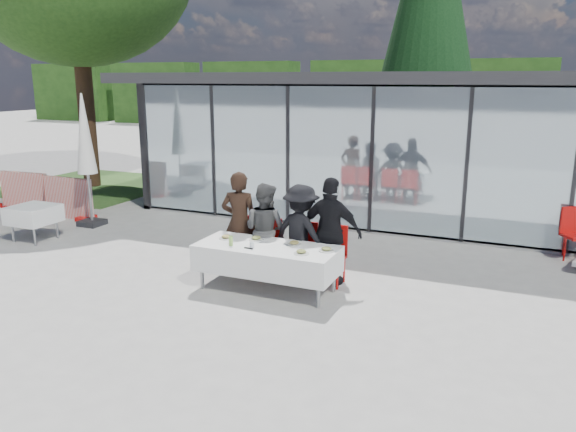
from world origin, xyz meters
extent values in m
plane|color=#A19F99|center=(0.00, 0.00, 0.00)|extent=(90.00, 90.00, 0.00)
cube|color=gray|center=(2.00, 8.00, 0.05)|extent=(14.00, 8.00, 0.10)
cube|color=black|center=(2.00, 11.90, 1.60)|extent=(14.00, 0.20, 3.20)
cube|color=black|center=(-4.90, 8.00, 1.60)|extent=(0.20, 8.00, 3.20)
cube|color=silver|center=(2.00, 4.03, 1.60)|extent=(13.60, 0.06, 3.10)
cube|color=#2D2D30|center=(2.00, 7.60, 3.32)|extent=(14.80, 8.80, 0.24)
cube|color=#262628|center=(-4.80, 4.03, 1.60)|extent=(0.08, 0.10, 3.10)
cube|color=#262628|center=(-2.86, 4.03, 1.60)|extent=(0.08, 0.10, 3.10)
cube|color=#262628|center=(-0.91, 4.03, 1.60)|extent=(0.08, 0.10, 3.10)
cube|color=#262628|center=(1.03, 4.03, 1.60)|extent=(0.08, 0.10, 3.10)
cube|color=#262628|center=(2.97, 4.03, 1.60)|extent=(0.08, 0.10, 3.10)
cube|color=#262628|center=(4.91, 4.03, 1.60)|extent=(0.08, 0.10, 3.10)
cube|color=#B50E0C|center=(-0.50, 6.50, 0.45)|extent=(0.45, 0.45, 0.90)
cube|color=#B50E0C|center=(1.00, 7.00, 0.45)|extent=(0.45, 0.45, 0.90)
cube|color=#B50E0C|center=(3.50, 6.50, 0.45)|extent=(0.45, 0.45, 0.90)
cube|color=#193912|center=(-30.00, 28.00, 2.20)|extent=(6.50, 2.00, 4.40)
cube|color=#193912|center=(-22.00, 28.00, 2.20)|extent=(6.50, 2.00, 4.40)
cube|color=#193912|center=(-14.00, 28.00, 2.20)|extent=(6.50, 2.00, 4.40)
cube|color=#193912|center=(-6.00, 28.00, 2.20)|extent=(6.50, 2.00, 4.40)
cube|color=#193912|center=(2.00, 28.00, 2.20)|extent=(6.50, 2.00, 4.40)
cube|color=white|center=(0.42, 0.07, 0.54)|extent=(2.26, 0.96, 0.42)
cylinder|color=gray|center=(-0.58, -0.28, 0.35)|extent=(0.06, 0.06, 0.71)
cylinder|color=gray|center=(1.42, -0.28, 0.35)|extent=(0.06, 0.06, 0.71)
cylinder|color=gray|center=(-0.58, 0.42, 0.35)|extent=(0.06, 0.06, 0.71)
cylinder|color=gray|center=(1.42, 0.42, 0.35)|extent=(0.06, 0.06, 0.71)
imported|color=black|center=(-0.41, 0.71, 0.89)|extent=(0.76, 0.76, 1.78)
cube|color=#B50E0C|center=(-0.41, 0.73, 0.45)|extent=(0.44, 0.44, 0.05)
cube|color=#B50E0C|center=(-0.41, 0.93, 0.70)|extent=(0.44, 0.04, 0.55)
cylinder|color=#B50E0C|center=(-0.59, 0.55, 0.21)|extent=(0.04, 0.04, 0.43)
cylinder|color=#B50E0C|center=(-0.23, 0.55, 0.21)|extent=(0.04, 0.04, 0.43)
cylinder|color=#B50E0C|center=(-0.59, 0.91, 0.21)|extent=(0.04, 0.04, 0.43)
cylinder|color=#B50E0C|center=(-0.23, 0.91, 0.21)|extent=(0.04, 0.04, 0.43)
imported|color=#505050|center=(0.08, 0.71, 0.81)|extent=(0.92, 0.92, 1.62)
cube|color=#B50E0C|center=(0.08, 0.73, 0.45)|extent=(0.44, 0.44, 0.05)
cube|color=#B50E0C|center=(0.08, 0.93, 0.70)|extent=(0.44, 0.04, 0.55)
cylinder|color=#B50E0C|center=(-0.10, 0.55, 0.21)|extent=(0.04, 0.04, 0.43)
cylinder|color=#B50E0C|center=(0.26, 0.55, 0.21)|extent=(0.04, 0.04, 0.43)
cylinder|color=#B50E0C|center=(-0.10, 0.91, 0.21)|extent=(0.04, 0.04, 0.43)
cylinder|color=#B50E0C|center=(0.26, 0.91, 0.21)|extent=(0.04, 0.04, 0.43)
imported|color=black|center=(0.74, 0.71, 0.82)|extent=(1.31, 1.31, 1.64)
cube|color=#B50E0C|center=(0.74, 0.73, 0.45)|extent=(0.44, 0.44, 0.05)
cube|color=#B50E0C|center=(0.74, 0.93, 0.70)|extent=(0.44, 0.04, 0.55)
cylinder|color=#B50E0C|center=(0.56, 0.55, 0.21)|extent=(0.04, 0.04, 0.43)
cylinder|color=#B50E0C|center=(0.92, 0.55, 0.21)|extent=(0.04, 0.04, 0.43)
cylinder|color=#B50E0C|center=(0.56, 0.91, 0.21)|extent=(0.04, 0.04, 0.43)
cylinder|color=#B50E0C|center=(0.92, 0.91, 0.21)|extent=(0.04, 0.04, 0.43)
imported|color=black|center=(1.26, 0.71, 0.90)|extent=(1.11, 1.11, 1.79)
cube|color=#B50E0C|center=(1.26, 0.73, 0.45)|extent=(0.44, 0.44, 0.05)
cube|color=#B50E0C|center=(1.26, 0.93, 0.70)|extent=(0.44, 0.04, 0.55)
cylinder|color=#B50E0C|center=(1.08, 0.55, 0.21)|extent=(0.04, 0.04, 0.43)
cylinder|color=#B50E0C|center=(1.44, 0.55, 0.21)|extent=(0.04, 0.04, 0.43)
cylinder|color=#B50E0C|center=(1.08, 0.91, 0.21)|extent=(0.04, 0.04, 0.43)
cylinder|color=#B50E0C|center=(1.44, 0.91, 0.21)|extent=(0.04, 0.04, 0.43)
cylinder|color=silver|center=(-0.36, 0.15, 0.76)|extent=(0.24, 0.24, 0.01)
ellipsoid|color=tan|center=(-0.36, 0.15, 0.79)|extent=(0.15, 0.15, 0.05)
cylinder|color=silver|center=(0.13, 0.28, 0.76)|extent=(0.24, 0.24, 0.01)
ellipsoid|color=#4D6F29|center=(0.13, 0.28, 0.79)|extent=(0.15, 0.15, 0.05)
cylinder|color=silver|center=(0.80, 0.27, 0.76)|extent=(0.24, 0.24, 0.01)
ellipsoid|color=tan|center=(0.80, 0.27, 0.79)|extent=(0.15, 0.15, 0.05)
cylinder|color=silver|center=(1.38, 0.16, 0.76)|extent=(0.24, 0.24, 0.01)
ellipsoid|color=#4D6F29|center=(1.38, 0.16, 0.79)|extent=(0.15, 0.15, 0.05)
cylinder|color=silver|center=(1.08, -0.11, 0.76)|extent=(0.24, 0.24, 0.01)
ellipsoid|color=#4D6F29|center=(1.08, -0.11, 0.79)|extent=(0.15, 0.15, 0.05)
cylinder|color=#89C250|center=(-0.10, -0.15, 0.83)|extent=(0.06, 0.06, 0.15)
cylinder|color=silver|center=(0.27, -0.15, 0.80)|extent=(0.07, 0.07, 0.10)
cube|color=black|center=(0.22, -0.19, 0.76)|extent=(0.14, 0.03, 0.01)
cube|color=white|center=(-5.28, 0.74, 0.56)|extent=(0.86, 0.86, 0.36)
cylinder|color=gray|center=(-5.58, 0.44, 0.36)|extent=(0.05, 0.05, 0.72)
cylinder|color=gray|center=(-4.98, 0.44, 0.36)|extent=(0.05, 0.05, 0.72)
cylinder|color=gray|center=(-5.58, 1.04, 0.36)|extent=(0.05, 0.05, 0.72)
cylinder|color=gray|center=(-4.98, 1.04, 0.36)|extent=(0.05, 0.05, 0.72)
cube|color=#B50E0C|center=(5.05, 3.78, 0.45)|extent=(0.61, 0.61, 0.05)
cube|color=#B50E0C|center=(4.94, 3.95, 0.70)|extent=(0.39, 0.27, 0.55)
cylinder|color=#B50E0C|center=(4.87, 3.60, 0.21)|extent=(0.04, 0.04, 0.43)
cylinder|color=#B50E0C|center=(4.87, 3.96, 0.21)|extent=(0.04, 0.04, 0.43)
cube|color=black|center=(-5.07, 2.17, 0.06)|extent=(0.50, 0.50, 0.12)
cylinder|color=gray|center=(-5.07, 2.17, 1.35)|extent=(0.06, 0.06, 2.70)
cone|color=white|center=(-5.07, 2.17, 2.11)|extent=(0.44, 0.44, 1.78)
cube|color=red|center=(-6.05, 2.50, 0.50)|extent=(1.40, 0.12, 1.00)
cube|color=#B50E0C|center=(-6.55, 2.50, 0.05)|extent=(0.30, 0.45, 0.10)
cube|color=#B50E0C|center=(-5.55, 2.50, 0.05)|extent=(0.30, 0.45, 0.10)
cube|color=red|center=(-7.65, 2.65, 0.50)|extent=(1.40, 0.22, 1.00)
cube|color=#B50E0C|center=(-8.15, 2.65, 0.05)|extent=(0.30, 0.45, 0.10)
cube|color=#B50E0C|center=(-7.15, 2.65, 0.05)|extent=(0.30, 0.45, 0.10)
cylinder|color=#382316|center=(-8.50, 6.00, 2.20)|extent=(0.50, 0.50, 4.40)
cylinder|color=#382316|center=(0.50, 13.00, 1.00)|extent=(0.44, 0.44, 2.00)
cube|color=#385926|center=(-8.50, 6.00, 0.01)|extent=(5.00, 5.00, 0.02)
camera|label=1|loc=(4.08, -7.59, 3.33)|focal=35.00mm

